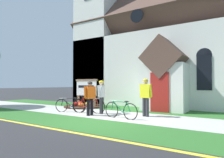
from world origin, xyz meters
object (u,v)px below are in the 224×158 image
object	(u,v)px
bicycle_blue	(70,105)
cyclist_in_yellow_jersey	(90,96)
church_sign	(86,89)
bicycle_orange	(89,106)
bicycle_black	(121,110)
cyclist_in_white_jersey	(146,94)
cyclist_in_red_jersey	(101,94)

from	to	relation	value
bicycle_blue	cyclist_in_yellow_jersey	size ratio (longest dim) A/B	1.01
church_sign	cyclist_in_yellow_jersey	size ratio (longest dim) A/B	1.13
bicycle_orange	bicycle_black	bearing A→B (deg)	-12.88
bicycle_black	church_sign	bearing A→B (deg)	147.50
church_sign	cyclist_in_white_jersey	distance (m)	5.10
cyclist_in_yellow_jersey	bicycle_black	bearing A→B (deg)	2.33
bicycle_black	cyclist_in_yellow_jersey	world-z (taller)	cyclist_in_yellow_jersey
cyclist_in_white_jersey	cyclist_in_yellow_jersey	world-z (taller)	cyclist_in_white_jersey
bicycle_black	bicycle_blue	distance (m)	3.25
cyclist_in_yellow_jersey	cyclist_in_white_jersey	bearing A→B (deg)	25.73
bicycle_black	cyclist_in_white_jersey	xyz separation A→B (m)	(0.69, 1.06, 0.65)
bicycle_black	bicycle_blue	bearing A→B (deg)	175.52
bicycle_orange	cyclist_in_red_jersey	xyz separation A→B (m)	(0.70, 0.16, 0.59)
cyclist_in_white_jersey	cyclist_in_red_jersey	xyz separation A→B (m)	(-2.20, -0.40, -0.05)
bicycle_black	cyclist_in_white_jersey	distance (m)	1.42
bicycle_black	bicycle_orange	distance (m)	2.26
church_sign	cyclist_in_red_jersey	bearing A→B (deg)	-36.86
bicycle_blue	bicycle_orange	size ratio (longest dim) A/B	0.93
bicycle_orange	cyclist_in_white_jersey	bearing A→B (deg)	10.86
bicycle_black	cyclist_in_red_jersey	xyz separation A→B (m)	(-1.50, 0.66, 0.60)
cyclist_in_yellow_jersey	bicycle_orange	bearing A→B (deg)	134.42
church_sign	bicycle_black	bearing A→B (deg)	-32.50
bicycle_blue	cyclist_in_white_jersey	world-z (taller)	cyclist_in_white_jersey
cyclist_in_white_jersey	cyclist_in_yellow_jersey	distance (m)	2.59
bicycle_black	cyclist_in_white_jersey	size ratio (longest dim) A/B	0.98
church_sign	bicycle_blue	distance (m)	2.69
bicycle_orange	cyclist_in_yellow_jersey	distance (m)	0.96
cyclist_in_yellow_jersey	cyclist_in_red_jersey	xyz separation A→B (m)	(0.14, 0.73, 0.05)
bicycle_orange	bicycle_blue	bearing A→B (deg)	-166.56
church_sign	bicycle_orange	xyz separation A→B (m)	(1.95, -2.14, -0.80)
bicycle_blue	cyclist_in_white_jersey	size ratio (longest dim) A/B	0.94
bicycle_orange	cyclist_in_red_jersey	size ratio (longest dim) A/B	1.05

